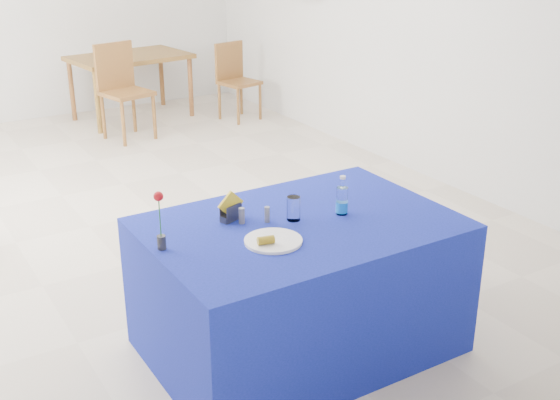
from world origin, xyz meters
The scene contains 13 objects.
floor centered at (0.00, 0.00, 0.00)m, with size 7.00×7.00×0.00m, color beige.
plate centered at (-0.30, -2.37, 0.77)m, with size 0.29×0.29×0.01m, color white.
drinking_glass centered at (-0.07, -2.19, 0.82)m, with size 0.07×0.07×0.13m, color white.
salt_shaker centered at (-0.20, -2.14, 0.80)m, with size 0.03×0.03×0.09m, color slate.
pepper_shaker centered at (-0.32, -2.09, 0.80)m, with size 0.03×0.03×0.09m, color slate.
blue_table centered at (-0.06, -2.23, 0.38)m, with size 1.60×1.10×0.76m.
water_bottle centered at (0.20, -2.26, 0.83)m, with size 0.07×0.07×0.21m.
napkin_holder centered at (-0.35, -2.02, 0.81)m, with size 0.15×0.09×0.16m.
rose_vase centered at (-0.80, -2.16, 0.90)m, with size 0.05×0.05×0.30m.
oak_table centered at (0.90, 2.89, 0.68)m, with size 1.41×1.00×0.76m.
chair_bg_left centered at (0.54, 2.18, 0.59)m, with size 0.55×0.55×1.02m.
chair_bg_right centered at (1.95, 2.25, 0.52)m, with size 0.48×0.48×0.89m.
banana_pieces centered at (-0.36, -2.40, 0.80)m, with size 0.09×0.06×0.04m.
Camera 1 is at (-1.90, -5.04, 2.23)m, focal length 45.00 mm.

